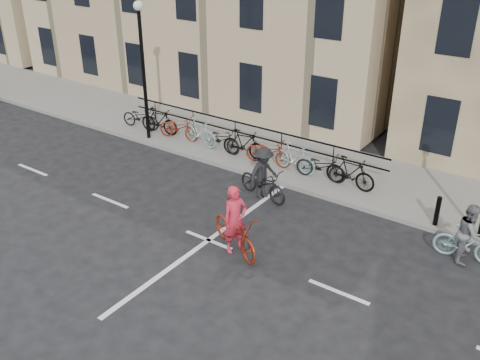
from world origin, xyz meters
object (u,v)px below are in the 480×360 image
Objects in this scene: cyclist_pink at (235,229)px; cyclist_dark at (263,178)px; cyclist_grey at (468,238)px; lamp_post at (142,55)px.

cyclist_dark is at bearing 43.75° from cyclist_pink.
cyclist_grey is (5.23, 3.11, 0.00)m from cyclist_pink.
lamp_post is 3.02× the size of cyclist_grey.
cyclist_pink reaches higher than cyclist_grey.
cyclist_dark is (-1.02, 2.96, 0.02)m from cyclist_pink.
cyclist_dark reaches higher than cyclist_grey.
cyclist_grey is 0.85× the size of cyclist_dark.
cyclist_grey is at bearing -76.48° from cyclist_dark.
cyclist_pink is 1.29× the size of cyclist_grey.
cyclist_pink is at bearing -148.75° from cyclist_dark.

